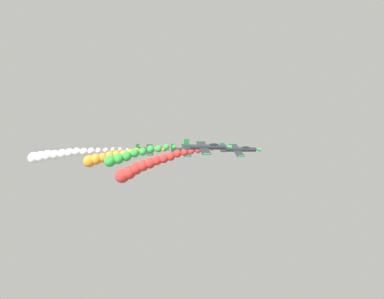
{
  "coord_description": "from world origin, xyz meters",
  "views": [
    {
      "loc": [
        100.18,
        -12.57,
        119.16
      ],
      "look_at": [
        0.0,
        0.0,
        120.17
      ],
      "focal_mm": 36.27,
      "sensor_mm": 36.0,
      "label": 1
    }
  ],
  "objects_px": {
    "airplane_lead": "(239,149)",
    "airplane_right_inner": "(206,147)",
    "airplane_left_outer": "(152,149)",
    "airplane_left_inner": "(188,150)"
  },
  "relations": [
    {
      "from": "airplane_lead",
      "to": "airplane_right_inner",
      "type": "distance_m",
      "value": 16.04
    },
    {
      "from": "airplane_lead",
      "to": "airplane_left_outer",
      "type": "height_order",
      "value": "airplane_left_outer"
    },
    {
      "from": "airplane_left_inner",
      "to": "airplane_left_outer",
      "type": "xyz_separation_m",
      "value": [
        -11.65,
        -9.88,
        0.21
      ]
    },
    {
      "from": "airplane_lead",
      "to": "airplane_left_inner",
      "type": "relative_size",
      "value": 1.0
    },
    {
      "from": "airplane_right_inner",
      "to": "airplane_left_outer",
      "type": "relative_size",
      "value": 1.0
    },
    {
      "from": "airplane_right_inner",
      "to": "airplane_left_inner",
      "type": "bearing_deg",
      "value": -177.7
    },
    {
      "from": "airplane_left_outer",
      "to": "airplane_lead",
      "type": "bearing_deg",
      "value": 41.32
    },
    {
      "from": "airplane_lead",
      "to": "airplane_right_inner",
      "type": "height_order",
      "value": "airplane_right_inner"
    },
    {
      "from": "airplane_left_inner",
      "to": "airplane_right_inner",
      "type": "bearing_deg",
      "value": 2.3
    },
    {
      "from": "airplane_right_inner",
      "to": "airplane_left_outer",
      "type": "distance_m",
      "value": 37.97
    }
  ]
}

